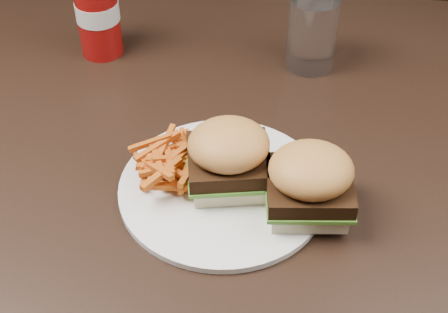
% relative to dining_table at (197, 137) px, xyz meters
% --- Properties ---
extents(dining_table, '(1.20, 0.80, 0.04)m').
position_rel_dining_table_xyz_m(dining_table, '(0.00, 0.00, 0.00)').
color(dining_table, black).
rests_on(dining_table, ground).
extents(chair_far, '(0.57, 0.57, 0.04)m').
position_rel_dining_table_xyz_m(chair_far, '(0.28, 0.67, -0.30)').
color(chair_far, black).
rests_on(chair_far, ground).
extents(plate, '(0.26, 0.26, 0.01)m').
position_rel_dining_table_xyz_m(plate, '(0.06, -0.12, 0.03)').
color(plate, white).
rests_on(plate, dining_table).
extents(sandwich_half_a, '(0.10, 0.10, 0.02)m').
position_rel_dining_table_xyz_m(sandwich_half_a, '(0.06, -0.11, 0.04)').
color(sandwich_half_a, beige).
rests_on(sandwich_half_a, plate).
extents(sandwich_half_b, '(0.10, 0.09, 0.02)m').
position_rel_dining_table_xyz_m(sandwich_half_b, '(0.16, -0.14, 0.04)').
color(sandwich_half_b, '#F4E7BB').
rests_on(sandwich_half_b, plate).
extents(fries_pile, '(0.12, 0.12, 0.04)m').
position_rel_dining_table_xyz_m(fries_pile, '(-0.00, -0.11, 0.05)').
color(fries_pile, '#B85C00').
rests_on(fries_pile, plate).
extents(ketchup_bottle, '(0.08, 0.08, 0.13)m').
position_rel_dining_table_xyz_m(ketchup_bottle, '(-0.18, 0.15, 0.08)').
color(ketchup_bottle, maroon).
rests_on(ketchup_bottle, dining_table).
extents(tumbler, '(0.10, 0.10, 0.11)m').
position_rel_dining_table_xyz_m(tumbler, '(0.14, 0.17, 0.08)').
color(tumbler, white).
rests_on(tumbler, dining_table).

